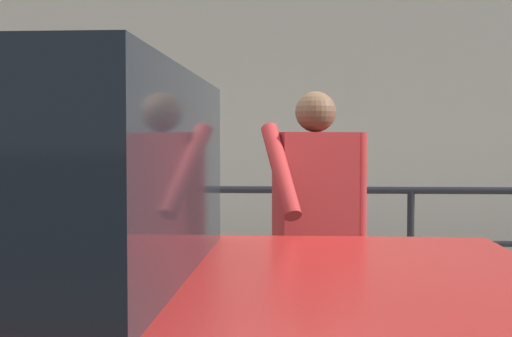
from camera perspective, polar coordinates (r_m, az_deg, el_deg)
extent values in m
cylinder|color=slate|center=(3.81, -5.21, -11.46)|extent=(0.07, 0.07, 1.00)
cylinder|color=black|center=(3.70, -5.25, -1.37)|extent=(0.18, 0.18, 0.34)
sphere|color=silver|center=(3.70, -5.26, 1.71)|extent=(0.18, 0.18, 0.18)
cube|color=black|center=(3.61, -5.55, -0.30)|extent=(0.10, 0.01, 0.07)
cube|color=yellow|center=(3.62, -5.54, -2.42)|extent=(0.11, 0.01, 0.09)
cylinder|color=slate|center=(3.96, 6.27, -12.18)|extent=(0.15, 0.15, 0.83)
cylinder|color=slate|center=(3.89, 3.49, -12.44)|extent=(0.15, 0.15, 0.83)
cube|color=maroon|center=(3.81, 4.93, -1.68)|extent=(0.48, 0.35, 0.62)
sphere|color=brown|center=(3.80, 4.96, 4.70)|extent=(0.22, 0.22, 0.22)
cylinder|color=maroon|center=(3.91, 8.51, -1.34)|extent=(0.09, 0.09, 0.59)
cylinder|color=maroon|center=(3.55, 2.04, -0.11)|extent=(0.24, 0.46, 0.50)
cylinder|color=black|center=(5.88, -4.01, -1.75)|extent=(24.00, 0.06, 0.06)
cylinder|color=black|center=(5.93, -4.00, -6.05)|extent=(24.00, 0.05, 0.05)
cylinder|color=black|center=(6.38, -19.55, -6.03)|extent=(0.06, 0.06, 0.99)
cylinder|color=black|center=(5.93, -4.00, -6.52)|extent=(0.06, 0.06, 0.99)
cylinder|color=black|center=(5.97, 12.67, -6.52)|extent=(0.06, 0.06, 0.99)
cube|color=#ADA38E|center=(7.83, -2.20, 3.46)|extent=(32.00, 0.50, 3.39)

